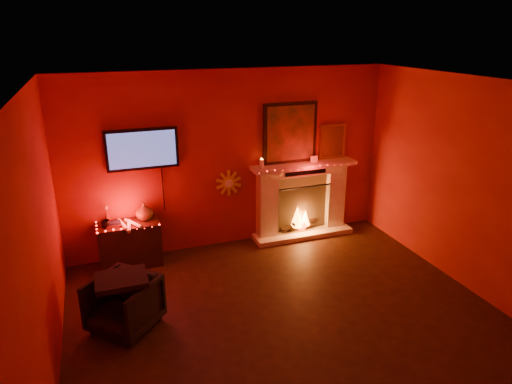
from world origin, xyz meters
TOP-DOWN VIEW (x-y plane):
  - room at (0.00, 0.00)m, footprint 5.00×5.00m
  - fireplace at (1.14, 2.39)m, footprint 1.72×0.40m
  - tv at (-1.30, 2.45)m, footprint 1.00×0.07m
  - sunburst_clock at (-0.05, 2.48)m, footprint 0.40×0.03m
  - console_table at (-1.59, 2.26)m, footprint 0.86×0.57m
  - armchair at (-1.81, 0.76)m, footprint 0.96×0.96m

SIDE VIEW (x-z plane):
  - armchair at x=-1.81m, z-range 0.00..0.62m
  - console_table at x=-1.59m, z-range -0.09..0.82m
  - fireplace at x=1.14m, z-range -0.37..1.81m
  - sunburst_clock at x=-0.05m, z-range 0.80..1.20m
  - room at x=0.00m, z-range -1.15..3.85m
  - tv at x=-1.30m, z-range 1.03..2.27m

